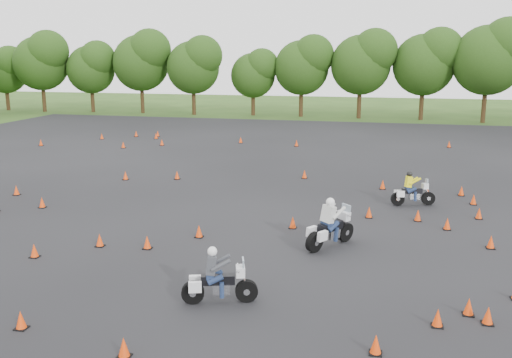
{
  "coord_description": "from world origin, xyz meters",
  "views": [
    {
      "loc": [
        5.61,
        -20.42,
        6.77
      ],
      "look_at": [
        0.0,
        4.0,
        1.2
      ],
      "focal_mm": 40.0,
      "sensor_mm": 36.0,
      "label": 1
    }
  ],
  "objects": [
    {
      "name": "traffic_cones",
      "position": [
        0.28,
        5.55,
        0.23
      ],
      "size": [
        36.7,
        33.55,
        0.45
      ],
      "color": "#F0400A",
      "rests_on": "asphalt_pad"
    },
    {
      "name": "rider_white",
      "position": [
        3.83,
        -1.0,
        0.93
      ],
      "size": [
        1.96,
        2.41,
        1.86
      ],
      "primitive_type": null,
      "rotation": [
        0.0,
        0.0,
        0.98
      ],
      "color": "silver",
      "rests_on": "ground"
    },
    {
      "name": "asphalt_pad",
      "position": [
        0.0,
        6.0,
        0.01
      ],
      "size": [
        62.0,
        62.0,
        0.0
      ],
      "primitive_type": "plane",
      "color": "black",
      "rests_on": "ground"
    },
    {
      "name": "rider_grey",
      "position": [
        1.35,
        -6.35,
        0.82
      ],
      "size": [
        2.21,
        1.24,
        1.63
      ],
      "primitive_type": null,
      "rotation": [
        0.0,
        0.0,
        0.3
      ],
      "color": "#3B3D43",
      "rests_on": "ground"
    },
    {
      "name": "ground",
      "position": [
        0.0,
        0.0,
        0.0
      ],
      "size": [
        140.0,
        140.0,
        0.0
      ],
      "primitive_type": "plane",
      "color": "#2D5119",
      "rests_on": "ground"
    },
    {
      "name": "rider_yellow",
      "position": [
        6.96,
        5.45,
        0.78
      ],
      "size": [
        2.1,
        1.16,
        1.55
      ],
      "primitive_type": null,
      "rotation": [
        0.0,
        0.0,
        0.28
      ],
      "color": "yellow",
      "rests_on": "ground"
    },
    {
      "name": "treeline",
      "position": [
        1.98,
        35.32,
        4.63
      ],
      "size": [
        86.98,
        31.99,
        10.53
      ],
      "color": "#223F12",
      "rests_on": "ground"
    }
  ]
}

